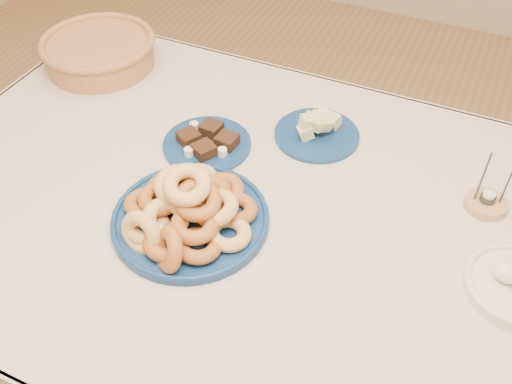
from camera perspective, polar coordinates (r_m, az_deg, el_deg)
ground at (r=1.88m, az=0.67°, el=-17.75°), size 5.00×5.00×0.00m
dining_table at (r=1.34m, az=0.89°, el=-4.90°), size 1.71×1.11×0.75m
donut_platter at (r=1.21m, az=-6.86°, el=-2.09°), size 0.43×0.43×0.16m
melon_plate at (r=1.45m, az=6.10°, el=6.24°), size 0.27×0.27×0.08m
brownie_plate at (r=1.42m, az=-4.91°, el=4.94°), size 0.27×0.27×0.04m
wicker_basket at (r=1.76m, az=-15.42°, el=13.45°), size 0.38×0.38×0.09m
candle_holder at (r=1.36m, az=22.02°, el=-0.99°), size 0.11×0.11×0.15m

